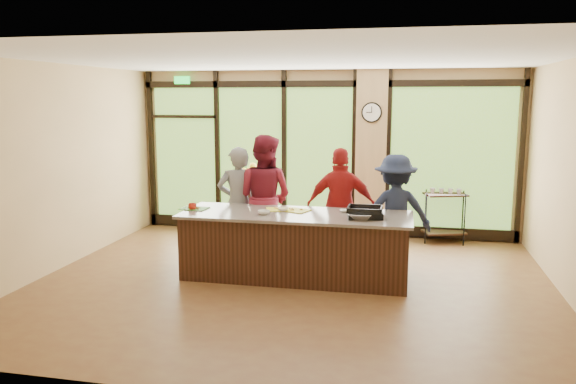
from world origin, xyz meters
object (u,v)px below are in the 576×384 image
at_px(bar_cart, 445,210).
at_px(cook_left, 238,203).
at_px(island_base, 296,247).
at_px(roasting_pan, 365,215).
at_px(cook_right, 395,212).
at_px(flower_stand, 249,214).

bearing_deg(bar_cart, cook_left, -170.08).
height_order(island_base, roasting_pan, roasting_pan).
bearing_deg(cook_left, bar_cart, -170.96).
bearing_deg(cook_right, flower_stand, -39.95).
bearing_deg(flower_stand, bar_cart, -1.01).
distance_m(cook_left, roasting_pan, 2.17).
distance_m(roasting_pan, flower_stand, 3.14).
bearing_deg(cook_left, roasting_pan, 139.08).
xyz_separation_m(cook_left, roasting_pan, (2.01, -0.80, 0.07)).
bearing_deg(roasting_pan, cook_right, 55.01).
relative_size(island_base, cook_left, 1.75).
relative_size(cook_right, bar_cart, 1.77).
bearing_deg(cook_left, cook_right, 161.31).
xyz_separation_m(island_base, flower_stand, (-1.27, 2.08, -0.01)).
xyz_separation_m(cook_left, flower_stand, (-0.22, 1.35, -0.45)).
relative_size(flower_stand, bar_cart, 0.90).
relative_size(cook_left, cook_right, 1.04).
xyz_separation_m(cook_left, bar_cart, (3.22, 1.72, -0.31)).
height_order(cook_left, cook_right, cook_left).
bearing_deg(cook_right, bar_cart, -128.72).
bearing_deg(cook_right, cook_left, -12.49).
bearing_deg(island_base, cook_right, 29.10).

